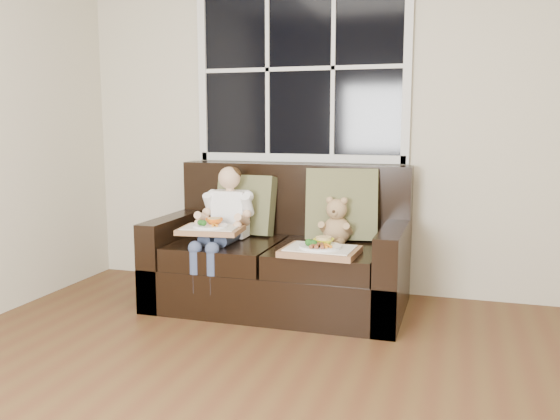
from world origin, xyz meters
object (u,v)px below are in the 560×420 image
(child, at_px, (225,216))
(teddy_bear, at_px, (336,224))
(loveseat, at_px, (282,260))
(tray_right, at_px, (320,249))
(tray_left, at_px, (211,228))

(child, relative_size, teddy_bear, 2.36)
(loveseat, bearing_deg, tray_right, -44.29)
(tray_left, height_order, tray_right, tray_left)
(tray_left, relative_size, tray_right, 0.90)
(tray_left, bearing_deg, teddy_bear, 17.58)
(loveseat, height_order, child, loveseat)
(loveseat, distance_m, tray_right, 0.53)
(loveseat, bearing_deg, tray_left, -138.98)
(child, distance_m, tray_right, 0.78)
(child, xyz_separation_m, teddy_bear, (0.76, 0.12, -0.04))
(tray_right, bearing_deg, loveseat, 138.43)
(loveseat, relative_size, child, 2.18)
(tray_right, bearing_deg, child, 164.96)
(tray_left, bearing_deg, loveseat, 34.66)
(child, height_order, tray_left, child)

